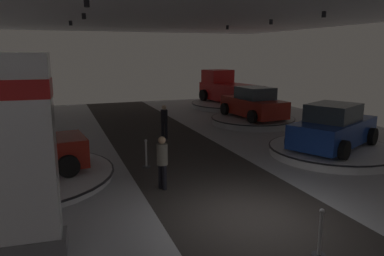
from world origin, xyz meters
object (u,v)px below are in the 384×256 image
display_car_far_right (253,104)px  display_car_mid_left (15,151)px  brand_sign_pylon (25,155)px  display_car_mid_right (333,128)px  display_car_deep_left (2,99)px  visitor_walking_near (162,159)px  pickup_truck_deep_right (228,89)px  display_platform_mid_right (332,151)px  visitor_walking_far (164,120)px  display_platform_far_right (253,120)px  display_platform_mid_left (17,177)px  display_platform_deep_left (4,113)px  display_platform_deep_right (230,105)px

display_car_far_right → display_car_mid_left: 12.79m
brand_sign_pylon → display_car_far_right: (10.86, 10.21, -0.90)m
display_car_mid_right → display_car_deep_left: bearing=132.5°
brand_sign_pylon → visitor_walking_near: size_ratio=2.48×
display_car_mid_left → pickup_truck_deep_right: bearing=42.4°
display_platform_mid_right → visitor_walking_far: bearing=137.5°
display_car_mid_right → display_platform_far_right: display_car_mid_right is taller
display_platform_far_right → visitor_walking_near: bearing=-133.8°
pickup_truck_deep_right → display_platform_mid_left: bearing=-137.6°
display_platform_mid_left → visitor_walking_near: bearing=-28.6°
visitor_walking_far → visitor_walking_near: bearing=-106.7°
display_platform_mid_right → display_car_deep_left: size_ratio=1.13×
display_car_mid_left → display_platform_deep_left: size_ratio=0.96×
display_platform_mid_left → display_platform_deep_left: display_platform_deep_left is taller
display_car_far_right → display_car_mid_left: size_ratio=0.99×
display_platform_deep_right → visitor_walking_far: visitor_walking_far is taller
display_platform_far_right → visitor_walking_near: (-7.47, -7.79, 0.70)m
display_car_mid_right → display_platform_mid_left: (-11.24, 1.12, -0.98)m
brand_sign_pylon → visitor_walking_near: bearing=36.0°
display_platform_mid_left → display_car_deep_left: bearing=98.0°
visitor_walking_near → visitor_walking_far: (1.81, 6.04, 0.00)m
display_car_mid_right → display_car_far_right: (0.32, 6.66, 0.04)m
brand_sign_pylon → visitor_walking_far: 10.02m
display_car_mid_left → display_car_far_right: bearing=25.6°
display_platform_far_right → display_platform_mid_left: (-11.56, -5.57, -0.08)m
display_platform_far_right → display_car_mid_left: bearing=-154.3°
display_platform_deep_right → visitor_walking_near: visitor_walking_near is taller
display_platform_far_right → display_car_mid_left: 12.83m
display_platform_deep_right → display_car_deep_left: (-15.05, 1.50, 0.91)m
display_platform_deep_left → visitor_walking_near: visitor_walking_near is taller
pickup_truck_deep_right → visitor_walking_far: (-7.25, -8.18, -0.38)m
visitor_walking_far → display_car_far_right: bearing=16.9°
display_car_far_right → display_car_deep_left: display_car_far_right is taller
brand_sign_pylon → display_car_mid_left: (-0.68, 4.68, -1.06)m
display_platform_far_right → display_car_deep_left: size_ratio=1.08×
display_platform_mid_right → display_car_mid_left: size_ratio=1.11×
display_car_mid_left → display_car_deep_left: bearing=98.1°
display_car_mid_right → visitor_walking_near: (-7.15, -1.11, -0.20)m
display_platform_deep_left → display_car_mid_left: bearing=-82.0°
pickup_truck_deep_right → display_car_deep_left: size_ratio=1.30×
display_platform_far_right → display_platform_mid_right: bearing=-92.5°
display_car_deep_left → visitor_walking_far: display_car_deep_left is taller
display_platform_far_right → display_car_deep_left: bearing=150.4°
display_platform_far_right → display_platform_mid_left: size_ratio=0.78×
visitor_walking_near → display_platform_mid_left: bearing=151.4°
brand_sign_pylon → visitor_walking_near: (3.38, 2.45, -1.14)m
display_car_mid_right → display_platform_deep_right: size_ratio=0.80×
display_platform_mid_right → display_platform_deep_right: (1.94, 12.78, 0.00)m
pickup_truck_deep_right → brand_sign_pylon: bearing=-126.7°
display_platform_far_right → display_platform_mid_left: bearing=-154.3°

